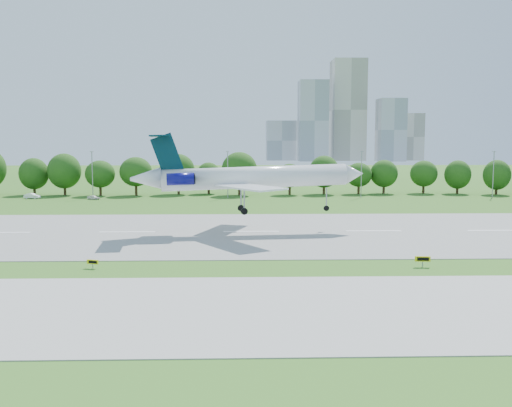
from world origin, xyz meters
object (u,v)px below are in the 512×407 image
taxi_sign_left (93,262)px  service_vehicle_b (94,197)px  airliner (243,177)px  service_vehicle_a (32,196)px

taxi_sign_left → service_vehicle_b: service_vehicle_b is taller
airliner → taxi_sign_left: (-17.50, -26.16, -8.23)m
airliner → taxi_sign_left: bearing=-130.5°
service_vehicle_a → service_vehicle_b: size_ratio=1.27×
taxi_sign_left → service_vehicle_a: size_ratio=0.34×
taxi_sign_left → service_vehicle_b: 82.87m
taxi_sign_left → service_vehicle_a: (-36.83, 83.32, -0.06)m
airliner → service_vehicle_a: airliner is taller
airliner → service_vehicle_b: airliner is taller
taxi_sign_left → service_vehicle_b: (-20.29, 80.35, -0.19)m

